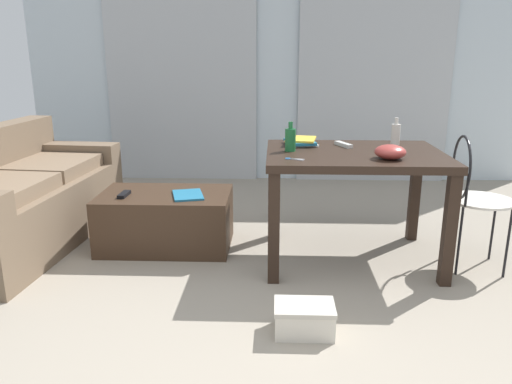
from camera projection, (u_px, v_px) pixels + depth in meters
ground_plane at (276, 256)px, 3.49m from camera, size 8.99×8.99×0.00m
wall_back at (278, 59)px, 5.32m from camera, size 5.35×0.10×2.59m
curtains at (277, 79)px, 5.30m from camera, size 3.66×0.03×2.18m
couch at (18, 200)px, 3.64m from camera, size 0.96×1.84×0.84m
coffee_table at (166, 220)px, 3.62m from camera, size 0.93×0.57×0.40m
craft_table at (354, 167)px, 3.28m from camera, size 1.14×0.88×0.75m
wire_chair at (471, 188)px, 3.18m from camera, size 0.41×0.42×0.88m
bottle_near at (396, 134)px, 3.47m from camera, size 0.06×0.06×0.19m
bottle_far at (290, 139)px, 3.25m from camera, size 0.07×0.07×0.19m
bowl at (390, 152)px, 3.01m from camera, size 0.19×0.19×0.09m
book_stack at (301, 141)px, 3.48m from camera, size 0.24×0.28×0.05m
tv_remote_on_table at (343, 145)px, 3.43m from camera, size 0.11×0.18×0.02m
scissors at (292, 159)px, 3.02m from camera, size 0.12×0.07×0.00m
tv_remote_primary at (124, 194)px, 3.49m from camera, size 0.06×0.16×0.02m
magazine at (188, 195)px, 3.50m from camera, size 0.26×0.31×0.01m
shoebox at (304, 318)px, 2.52m from camera, size 0.30×0.21×0.16m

